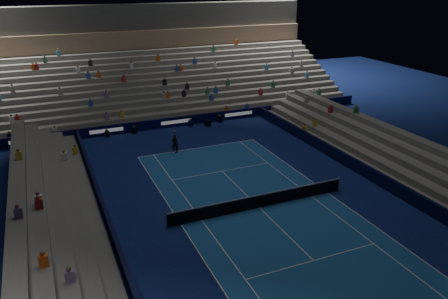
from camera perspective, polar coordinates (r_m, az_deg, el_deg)
ground at (r=29.84m, az=4.58°, el=-7.49°), size 90.00×90.00×0.00m
court_surface at (r=29.83m, az=4.58°, el=-7.48°), size 10.97×23.77×0.01m
sponsor_barrier_far at (r=45.47m, az=-6.22°, el=3.57°), size 44.00×0.25×1.00m
sponsor_barrier_east at (r=34.79m, az=18.95°, el=-3.33°), size 0.25×37.00×1.00m
sponsor_barrier_west at (r=27.01m, az=-14.28°, el=-10.30°), size 0.25×37.00×1.00m
grandstand_main at (r=53.51m, az=-9.39°, el=9.35°), size 44.00×15.20×11.20m
grandstand_east at (r=36.94m, az=23.07°, el=-1.75°), size 5.00×37.00×2.50m
grandstand_west at (r=26.67m, az=-21.82°, el=-10.68°), size 5.00×37.00×2.50m
tennis_net at (r=29.59m, az=4.61°, el=-6.64°), size 12.90×0.10×1.10m
tennis_player at (r=38.54m, az=-6.35°, el=0.73°), size 0.71×0.59×1.66m
broadcast_camera at (r=45.48m, az=-2.13°, el=3.45°), size 0.64×0.99×0.61m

